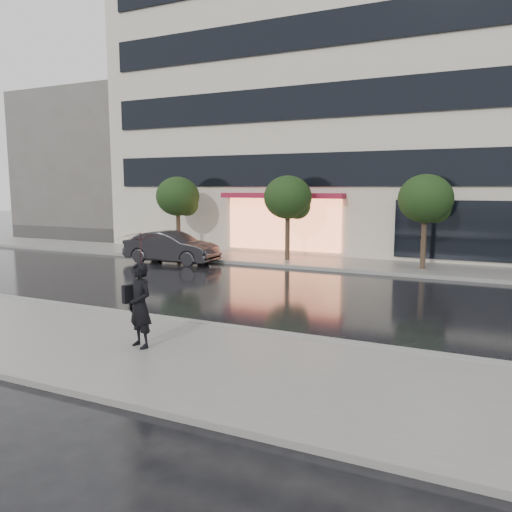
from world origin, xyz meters
The scene contains 12 objects.
ground centered at (0.00, 0.00, 0.00)m, with size 120.00×120.00×0.00m, color black.
sidewalk_near centered at (0.00, -3.25, 0.06)m, with size 60.00×4.50×0.12m, color slate.
sidewalk_far centered at (0.00, 10.25, 0.06)m, with size 60.00×3.50×0.12m, color slate.
curb_near centered at (0.00, -1.00, 0.07)m, with size 60.00×0.25×0.14m, color gray.
curb_far centered at (0.00, 8.50, 0.07)m, with size 60.00×0.25×0.14m, color gray.
office_building centered at (0.00, 17.97, 9.00)m, with size 30.00×12.76×18.00m.
bg_building_left centered at (-28.00, 26.00, 6.00)m, with size 14.00×10.00×12.00m, color #59544F.
tree_far_west centered at (-8.94, 10.03, 2.92)m, with size 2.20×2.20×3.99m.
tree_mid_west centered at (-2.94, 10.03, 2.92)m, with size 2.20×2.20×3.99m.
tree_mid_east centered at (3.06, 10.03, 2.92)m, with size 2.20×2.20×3.99m.
parked_car centered at (-7.74, 7.56, 0.73)m, with size 1.54×4.40×1.45m, color #232326.
pedestrian_with_umbrella centered at (-1.03, -3.19, 1.67)m, with size 1.15×1.16×2.45m.
Camera 1 is at (5.46, -11.31, 3.45)m, focal length 35.00 mm.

